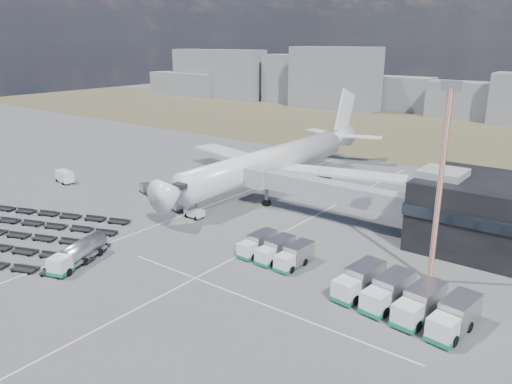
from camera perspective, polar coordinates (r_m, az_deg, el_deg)
The scene contains 15 objects.
ground at distance 79.49m, azimuth -11.26°, elevation -4.40°, with size 420.00×420.00×0.00m, color #565659.
grass_strip at distance 170.43m, azimuth 17.61°, elevation 6.57°, with size 420.00×90.00×0.01m, color brown.
lane_markings at distance 74.92m, azimuth -4.53°, elevation -5.46°, with size 47.12×110.00×0.01m.
jet_bridge at distance 83.12m, azimuth 6.60°, elevation 0.46°, with size 30.30×3.80×7.05m.
airliner at distance 101.09m, azimuth 2.36°, elevation 3.68°, with size 51.59×64.53×17.62m.
skyline at distance 206.89m, azimuth 20.84°, elevation 10.82°, with size 318.82×25.82×25.80m.
fuel_tanker at distance 70.53m, azimuth -19.67°, elevation -6.59°, with size 5.26×9.76×3.07m.
pushback_tug at distance 84.08m, azimuth -7.05°, elevation -2.46°, with size 3.22×1.81×1.46m, color white.
utility_van at distance 111.12m, azimuth -21.02°, elevation 1.63°, with size 4.79×2.17×2.52m, color white.
catering_truck at distance 103.63m, azimuth 5.49°, elevation 1.79°, with size 3.26×6.60×2.92m.
service_trucks_near at distance 67.84m, azimuth 2.23°, elevation -6.61°, with size 8.80×6.80×2.60m.
service_trucks_far at distance 57.76m, azimuth 16.48°, elevation -11.50°, with size 14.87×9.42×3.11m.
uld_row at distance 93.22m, azimuth -10.83°, elevation -0.47°, with size 15.95×6.09×1.77m.
baggage_dollies at distance 83.42m, azimuth -25.63°, elevation -4.48°, with size 34.82×29.77×0.81m.
floodlight_mast at distance 62.09m, azimuth 20.28°, elevation 0.61°, with size 2.32×1.88×24.29m.
Camera 1 is at (56.28, -48.31, 28.59)m, focal length 35.00 mm.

